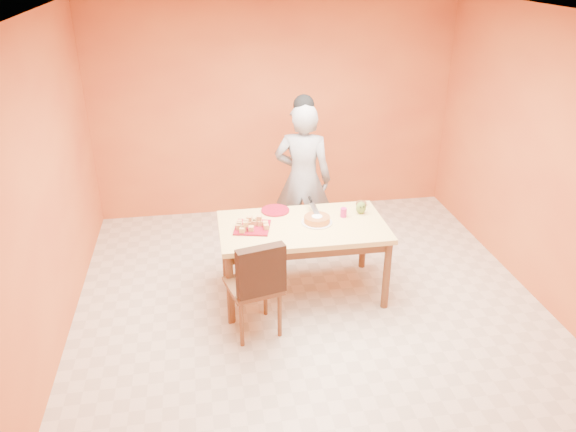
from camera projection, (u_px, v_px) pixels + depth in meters
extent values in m
plane|color=beige|center=(314.00, 316.00, 5.33)|extent=(5.00, 5.00, 0.00)
plane|color=silver|center=(321.00, 16.00, 4.16)|extent=(5.00, 5.00, 0.00)
plane|color=orange|center=(275.00, 109.00, 6.97)|extent=(4.50, 0.00, 4.50)
plane|color=orange|center=(38.00, 202.00, 4.42)|extent=(0.00, 5.00, 5.00)
plane|color=orange|center=(560.00, 169.00, 5.07)|extent=(0.00, 5.00, 5.00)
cube|color=#E2C176|center=(303.00, 227.00, 5.39)|extent=(1.60, 0.90, 0.05)
cube|color=brown|center=(303.00, 234.00, 5.42)|extent=(1.48, 0.78, 0.10)
cylinder|color=brown|center=(230.00, 289.00, 5.10)|extent=(0.07, 0.07, 0.71)
cylinder|color=brown|center=(225.00, 248.00, 5.79)|extent=(0.07, 0.07, 0.71)
cylinder|color=brown|center=(387.00, 275.00, 5.31)|extent=(0.07, 0.07, 0.71)
cylinder|color=brown|center=(363.00, 238.00, 6.01)|extent=(0.07, 0.07, 0.71)
imported|color=gray|center=(303.00, 179.00, 6.17)|extent=(0.72, 0.58, 1.72)
cube|color=maroon|center=(252.00, 227.00, 5.31)|extent=(0.39, 0.39, 0.02)
cylinder|color=maroon|center=(275.00, 210.00, 5.65)|extent=(0.30, 0.30, 0.02)
cylinder|color=silver|center=(317.00, 222.00, 5.41)|extent=(0.39, 0.39, 0.01)
cylinder|color=orange|center=(317.00, 219.00, 5.39)|extent=(0.25, 0.25, 0.06)
cube|color=silver|center=(314.00, 208.00, 5.54)|extent=(0.06, 0.29, 0.01)
ellipsoid|color=olive|center=(361.00, 208.00, 5.58)|extent=(0.11, 0.10, 0.13)
cylinder|color=#B91B68|center=(344.00, 213.00, 5.52)|extent=(0.08, 0.08, 0.09)
cylinder|color=#351F0E|center=(361.00, 204.00, 5.78)|extent=(0.13, 0.13, 0.03)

